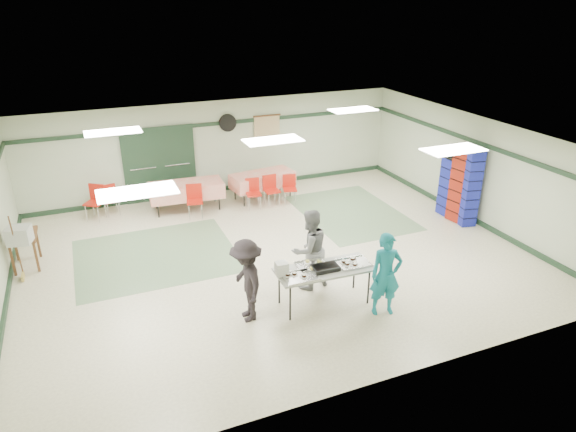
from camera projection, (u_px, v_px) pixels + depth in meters
name	position (u px, v px, depth m)	size (l,w,h in m)	color
floor	(274.00, 255.00, 11.69)	(11.00, 11.00, 0.00)	beige
ceiling	(273.00, 139.00, 10.61)	(11.00, 11.00, 0.00)	white
wall_back	(218.00, 147.00, 14.96)	(11.00, 11.00, 0.00)	#B8C1A5
wall_front	(386.00, 307.00, 7.34)	(11.00, 11.00, 0.00)	#B8C1A5
wall_right	(475.00, 169.00, 13.08)	(9.00, 9.00, 0.00)	#B8C1A5
trim_back	(217.00, 124.00, 14.65)	(11.00, 0.06, 0.10)	#1B3321
baseboard_back	(221.00, 189.00, 15.45)	(11.00, 0.06, 0.12)	#1B3321
baseboard_left	(6.00, 304.00, 9.75)	(9.00, 0.06, 0.12)	#1B3321
trim_right	(478.00, 143.00, 12.79)	(9.00, 0.06, 0.10)	#1B3321
baseboard_right	(467.00, 216.00, 13.58)	(9.00, 0.06, 0.12)	#1B3321
green_patch_a	(156.00, 255.00, 11.66)	(3.50, 3.00, 0.01)	gray
green_patch_b	(350.00, 212.00, 13.94)	(2.50, 3.50, 0.01)	gray
double_door_left	(143.00, 166.00, 14.26)	(0.90, 0.06, 2.10)	gray
double_door_right	(177.00, 162.00, 14.59)	(0.90, 0.06, 2.10)	gray
door_frame	(160.00, 165.00, 14.40)	(2.00, 0.03, 2.15)	#1B3321
wall_fan	(228.00, 123.00, 14.73)	(0.50, 0.50, 0.10)	black
scroll_banner	(267.00, 126.00, 15.24)	(0.80, 0.02, 0.60)	tan
serving_table	(324.00, 271.00, 9.59)	(1.87, 0.82, 0.76)	#A3A49F
sheet_tray_right	(354.00, 263.00, 9.72)	(0.60, 0.45, 0.02)	silver
sheet_tray_mid	(312.00, 266.00, 9.64)	(0.56, 0.43, 0.02)	silver
sheet_tray_left	(300.00, 277.00, 9.25)	(0.62, 0.47, 0.02)	silver
baking_pan	(325.00, 268.00, 9.51)	(0.50, 0.31, 0.08)	black
foam_box_stack	(282.00, 269.00, 9.30)	(0.22, 0.20, 0.25)	white
volunteer_teal	(386.00, 275.00, 9.28)	(0.58, 0.38, 1.60)	#14798E
volunteer_grey	(309.00, 249.00, 10.11)	(0.81, 0.63, 1.67)	gray
volunteer_dark	(247.00, 281.00, 9.11)	(1.02, 0.58, 1.57)	black
dining_table_a	(263.00, 179.00, 14.70)	(1.88, 1.04, 0.77)	red
dining_table_b	(186.00, 190.00, 13.93)	(2.02, 1.00, 0.77)	red
chair_a	(271.00, 187.00, 14.26)	(0.41, 0.41, 0.86)	red
chair_b	(253.00, 190.00, 14.07)	(0.44, 0.44, 0.83)	red
chair_c	(290.00, 186.00, 14.46)	(0.46, 0.46, 0.80)	red
chair_d	(195.00, 197.00, 13.50)	(0.48, 0.48, 0.88)	red
chair_loose_a	(110.00, 196.00, 13.68)	(0.43, 0.43, 0.81)	red
chair_loose_b	(96.00, 198.00, 13.35)	(0.60, 0.60, 0.93)	red
crate_stack_blue_a	(470.00, 188.00, 12.83)	(0.38, 0.38, 1.99)	#181E95
crate_stack_red	(462.00, 184.00, 13.11)	(0.43, 0.43, 1.98)	maroon
crate_stack_blue_b	(449.00, 186.00, 13.56)	(0.40, 0.40, 1.57)	#181E95
printer_table	(23.00, 239.00, 10.97)	(0.58, 0.88, 0.74)	brown
office_printer	(19.00, 235.00, 10.51)	(0.45, 0.39, 0.36)	#A8A8A4
broom	(16.00, 246.00, 10.44)	(0.03, 0.03, 1.43)	brown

